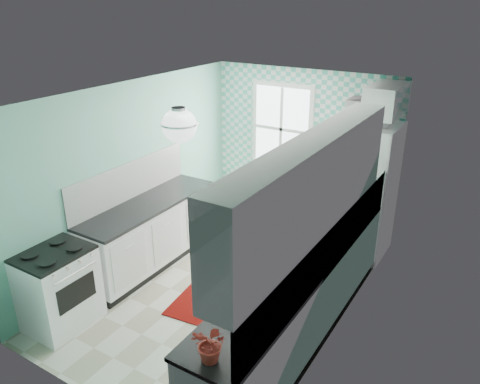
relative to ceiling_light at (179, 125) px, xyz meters
The scene contains 26 objects.
floor 2.47m from the ceiling_light, 90.00° to the left, with size 3.00×4.40×0.02m, color silver.
ceiling 0.82m from the ceiling_light, 90.00° to the left, with size 3.00×4.40×0.02m, color white.
wall_back 3.20m from the ceiling_light, 90.00° to the left, with size 3.00×0.02×2.50m, color #72BDA8.
wall_front 1.77m from the ceiling_light, 90.00° to the right, with size 3.00×0.02×2.50m, color #72BDA8.
wall_left 2.02m from the ceiling_light, 152.09° to the left, with size 0.02×4.40×2.50m, color #72BDA8.
wall_right 2.02m from the ceiling_light, 27.91° to the left, with size 0.02×4.40×2.50m, color #72BDA8.
accent_wall 3.17m from the ceiling_light, 90.00° to the left, with size 3.00×0.01×2.50m, color #52C4AE.
window 3.08m from the ceiling_light, 96.74° to the left, with size 1.04×0.05×1.44m.
backsplash_right 1.91m from the ceiling_light, 15.05° to the left, with size 0.02×3.60×0.51m, color white.
backsplash_left 2.00m from the ceiling_light, 154.02° to the left, with size 0.02×2.15×0.51m, color white.
upper_cabinets_right 1.41m from the ceiling_light, ahead, with size 0.33×3.20×0.90m, color white.
upper_cabinet_fridge 2.93m from the ceiling_light, 63.70° to the left, with size 0.40×0.74×0.40m, color white.
ceiling_light is the anchor object (origin of this frame).
base_cabinets_right 2.26m from the ceiling_light, 18.43° to the left, with size 0.60×3.60×0.90m, color white.
countertop_right 1.88m from the ceiling_light, 18.65° to the left, with size 0.63×3.60×0.04m, color black.
base_cabinets_left 2.34m from the ceiling_light, 148.86° to the left, with size 0.60×2.15×0.90m, color white.
countertop_left 1.97m from the ceiling_light, 148.54° to the left, with size 0.63×2.15×0.04m, color black.
fridge 3.15m from the ceiling_light, 66.98° to the left, with size 0.83×0.82×1.91m.
stove 2.34m from the ceiling_light, 146.54° to the right, with size 0.61×0.76×0.91m.
sink 2.37m from the ceiling_light, 51.26° to the left, with size 0.49×0.41×0.53m.
rug 2.35m from the ceiling_light, 99.53° to the left, with size 0.65×0.93×0.01m, color maroon.
dish_towel 2.30m from the ceiling_light, 49.97° to the left, with size 0.01×0.21×0.32m, color teal.
fruit_bowl 1.91m from the ceiling_light, 27.20° to the right, with size 0.23×0.23×0.06m, color white.
potted_plant 2.12m from the ceiling_light, 45.82° to the right, with size 0.27×0.24×0.31m, color #AE0C1A.
soap_bottle 2.40m from the ceiling_light, 52.08° to the left, with size 0.09×0.09×0.20m, color #8DA6B8.
microwave 2.85m from the ceiling_light, 66.98° to the left, with size 0.58×0.39×0.32m, color silver.
Camera 1 is at (2.83, -4.28, 3.50)m, focal length 35.00 mm.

